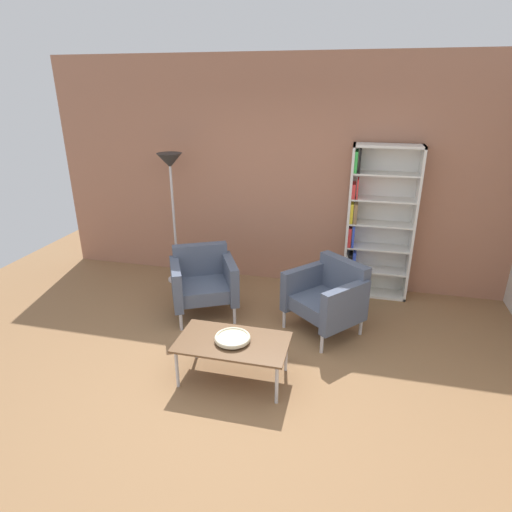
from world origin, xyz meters
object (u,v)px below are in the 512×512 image
object	(u,v)px
bookshelf_tall	(375,224)
coffee_table_low	(233,344)
armchair_by_bookshelf	(328,296)
armchair_corner_red	(203,280)
decorative_bowl	(233,338)
floor_lamp_torchiere	(171,176)

from	to	relation	value
bookshelf_tall	coffee_table_low	distance (m)	2.51
armchair_by_bookshelf	armchair_corner_red	world-z (taller)	same
decorative_bowl	coffee_table_low	bearing A→B (deg)	-116.57
decorative_bowl	armchair_by_bookshelf	size ratio (longest dim) A/B	0.34
armchair_by_bookshelf	floor_lamp_torchiere	xyz separation A→B (m)	(-2.12, 0.82, 1.03)
bookshelf_tall	decorative_bowl	size ratio (longest dim) A/B	5.94
decorative_bowl	armchair_corner_red	xyz separation A→B (m)	(-0.69, 1.12, -0.02)
bookshelf_tall	armchair_by_bookshelf	distance (m)	1.26
armchair_corner_red	decorative_bowl	bearing A→B (deg)	-85.32
bookshelf_tall	armchair_by_bookshelf	world-z (taller)	bookshelf_tall
floor_lamp_torchiere	decorative_bowl	bearing A→B (deg)	-54.32
coffee_table_low	decorative_bowl	xyz separation A→B (m)	(0.00, 0.00, 0.07)
floor_lamp_torchiere	bookshelf_tall	bearing A→B (deg)	5.02
coffee_table_low	armchair_by_bookshelf	distance (m)	1.31
decorative_bowl	armchair_by_bookshelf	world-z (taller)	armchair_by_bookshelf
floor_lamp_torchiere	armchair_corner_red	bearing A→B (deg)	-49.05
coffee_table_low	floor_lamp_torchiere	bearing A→B (deg)	125.68
coffee_table_low	decorative_bowl	world-z (taller)	decorative_bowl
coffee_table_low	armchair_corner_red	world-z (taller)	armchair_corner_red
armchair_corner_red	floor_lamp_torchiere	size ratio (longest dim) A/B	0.53
armchair_by_bookshelf	armchair_corner_red	size ratio (longest dim) A/B	1.03
decorative_bowl	armchair_by_bookshelf	distance (m)	1.31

